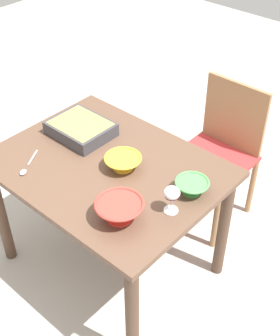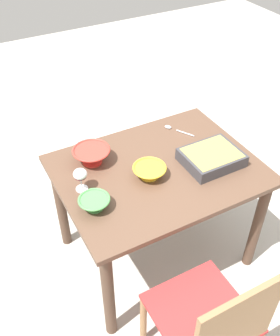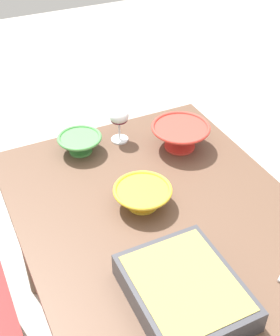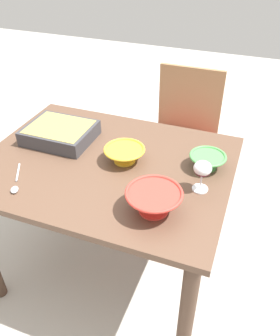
# 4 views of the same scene
# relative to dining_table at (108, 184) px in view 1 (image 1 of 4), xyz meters

# --- Properties ---
(ground_plane) EXTENTS (8.00, 8.00, 0.00)m
(ground_plane) POSITION_rel_dining_table_xyz_m (0.00, 0.00, -0.61)
(ground_plane) COLOR #B2ADA3
(dining_table) EXTENTS (1.10, 0.84, 0.73)m
(dining_table) POSITION_rel_dining_table_xyz_m (0.00, 0.00, 0.00)
(dining_table) COLOR brown
(dining_table) RESTS_ON ground_plane
(chair) EXTENTS (0.43, 0.44, 0.88)m
(chair) POSITION_rel_dining_table_xyz_m (0.17, 0.79, -0.13)
(chair) COLOR #B22D2D
(chair) RESTS_ON ground_plane
(wine_glass) EXTENTS (0.07, 0.07, 0.13)m
(wine_glass) POSITION_rel_dining_table_xyz_m (0.43, -0.04, 0.22)
(wine_glass) COLOR white
(wine_glass) RESTS_ON dining_table
(casserole_dish) EXTENTS (0.31, 0.26, 0.07)m
(casserole_dish) POSITION_rel_dining_table_xyz_m (-0.29, 0.10, 0.16)
(casserole_dish) COLOR #38383D
(casserole_dish) RESTS_ON dining_table
(mixing_bowl) EXTENTS (0.21, 0.21, 0.09)m
(mixing_bowl) POSITION_rel_dining_table_xyz_m (0.30, -0.22, 0.17)
(mixing_bowl) COLOR red
(mixing_bowl) RESTS_ON dining_table
(small_bowl) EXTENTS (0.18, 0.18, 0.07)m
(small_bowl) POSITION_rel_dining_table_xyz_m (0.08, 0.04, 0.16)
(small_bowl) COLOR yellow
(small_bowl) RESTS_ON dining_table
(serving_bowl) EXTENTS (0.16, 0.16, 0.07)m
(serving_bowl) POSITION_rel_dining_table_xyz_m (0.43, 0.11, 0.16)
(serving_bowl) COLOR #4C994C
(serving_bowl) RESTS_ON dining_table
(serving_spoon) EXTENTS (0.12, 0.19, 0.01)m
(serving_spoon) POSITION_rel_dining_table_xyz_m (-0.27, -0.28, 0.13)
(serving_spoon) COLOR silver
(serving_spoon) RESTS_ON dining_table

